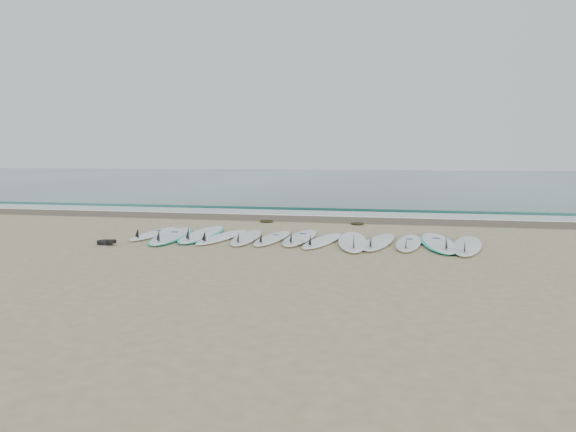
% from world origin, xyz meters
% --- Properties ---
extents(ground, '(120.00, 120.00, 0.00)m').
position_xyz_m(ground, '(0.00, 0.00, 0.00)').
color(ground, tan).
extents(ocean, '(120.00, 55.00, 0.03)m').
position_xyz_m(ocean, '(0.00, 32.50, 0.01)').
color(ocean, '#1F514B').
rests_on(ocean, ground).
extents(wet_sand_band, '(120.00, 1.80, 0.01)m').
position_xyz_m(wet_sand_band, '(0.00, 4.10, 0.01)').
color(wet_sand_band, brown).
rests_on(wet_sand_band, ground).
extents(foam_band, '(120.00, 1.40, 0.04)m').
position_xyz_m(foam_band, '(0.00, 5.50, 0.02)').
color(foam_band, silver).
rests_on(foam_band, ground).
extents(wave_crest, '(120.00, 1.00, 0.10)m').
position_xyz_m(wave_crest, '(0.00, 7.00, 0.05)').
color(wave_crest, '#1F514B').
rests_on(wave_crest, ground).
extents(surfboard_0, '(0.52, 2.30, 0.29)m').
position_xyz_m(surfboard_0, '(-3.37, 0.01, 0.05)').
color(surfboard_0, white).
rests_on(surfboard_0, ground).
extents(surfboard_1, '(1.11, 2.84, 0.35)m').
position_xyz_m(surfboard_1, '(-2.82, -0.24, 0.05)').
color(surfboard_1, white).
rests_on(surfboard_1, ground).
extents(surfboard_2, '(0.95, 2.93, 0.37)m').
position_xyz_m(surfboard_2, '(-2.26, 0.15, 0.05)').
color(surfboard_2, white).
rests_on(surfboard_2, ground).
extents(surfboard_3, '(0.71, 2.44, 0.31)m').
position_xyz_m(surfboard_3, '(-1.70, -0.15, 0.05)').
color(surfboard_3, white).
rests_on(surfboard_3, ground).
extents(surfboard_4, '(0.77, 2.50, 0.32)m').
position_xyz_m(surfboard_4, '(-1.14, -0.11, 0.05)').
color(surfboard_4, white).
rests_on(surfboard_4, ground).
extents(surfboard_5, '(0.55, 2.33, 0.30)m').
position_xyz_m(surfboard_5, '(-0.58, -0.09, 0.05)').
color(surfboard_5, white).
rests_on(surfboard_5, ground).
extents(surfboard_6, '(0.55, 2.62, 0.34)m').
position_xyz_m(surfboard_6, '(-0.01, 0.11, 0.06)').
color(surfboard_6, white).
rests_on(surfboard_6, ground).
extents(surfboard_7, '(0.80, 2.38, 0.30)m').
position_xyz_m(surfboard_7, '(0.53, -0.21, 0.05)').
color(surfboard_7, white).
rests_on(surfboard_7, ground).
extents(surfboard_8, '(0.95, 2.90, 0.36)m').
position_xyz_m(surfboard_8, '(1.16, -0.21, 0.06)').
color(surfboard_8, white).
rests_on(surfboard_8, ground).
extents(surfboard_9, '(0.78, 2.53, 0.32)m').
position_xyz_m(surfboard_9, '(1.67, -0.12, 0.06)').
color(surfboard_9, white).
rests_on(surfboard_9, ground).
extents(surfboard_10, '(0.60, 2.40, 0.30)m').
position_xyz_m(surfboard_10, '(2.28, -0.10, 0.05)').
color(surfboard_10, white).
rests_on(surfboard_10, ground).
extents(surfboard_11, '(0.95, 2.87, 0.36)m').
position_xyz_m(surfboard_11, '(2.87, 0.04, 0.05)').
color(surfboard_11, white).
rests_on(surfboard_11, ground).
extents(surfboard_12, '(0.88, 2.70, 0.34)m').
position_xyz_m(surfboard_12, '(3.39, -0.24, 0.06)').
color(surfboard_12, white).
rests_on(surfboard_12, ground).
extents(seaweed_near, '(0.39, 0.30, 0.08)m').
position_xyz_m(seaweed_near, '(-1.52, 3.03, 0.04)').
color(seaweed_near, black).
rests_on(seaweed_near, ground).
extents(seaweed_far, '(0.36, 0.28, 0.07)m').
position_xyz_m(seaweed_far, '(0.93, 3.02, 0.04)').
color(seaweed_far, black).
rests_on(seaweed_far, ground).
extents(leash_coil, '(0.46, 0.36, 0.11)m').
position_xyz_m(leash_coil, '(-3.72, -1.38, 0.05)').
color(leash_coil, black).
rests_on(leash_coil, ground).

